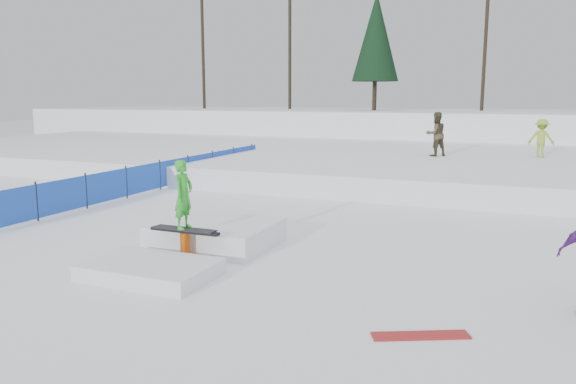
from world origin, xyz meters
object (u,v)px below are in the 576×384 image
at_px(safety_fence, 160,175).
at_px(walker_olive, 436,134).
at_px(jib_rail_feature, 200,240).
at_px(walker_ygreen, 541,138).

bearing_deg(safety_fence, walker_olive, 42.97).
xyz_separation_m(safety_fence, walker_olive, (8.70, 8.10, 1.21)).
relative_size(safety_fence, jib_rail_feature, 3.64).
distance_m(safety_fence, walker_olive, 11.94).
xyz_separation_m(safety_fence, jib_rail_feature, (5.81, -6.76, -0.25)).
relative_size(walker_olive, jib_rail_feature, 0.43).
relative_size(safety_fence, walker_ygreen, 9.80).
bearing_deg(jib_rail_feature, walker_olive, 79.01).
bearing_deg(walker_olive, walker_ygreen, 157.17).
xyz_separation_m(walker_olive, walker_ygreen, (4.24, 1.21, -0.14)).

